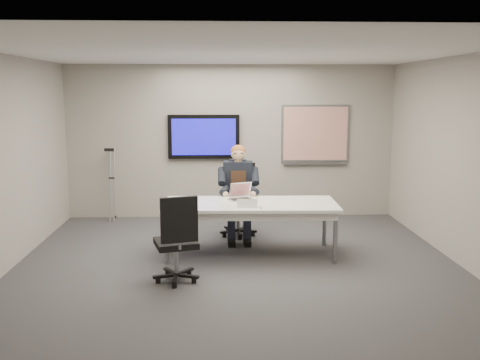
{
  "coord_description": "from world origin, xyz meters",
  "views": [
    {
      "loc": [
        -0.27,
        -6.8,
        2.33
      ],
      "look_at": [
        0.06,
        0.69,
        1.07
      ],
      "focal_mm": 40.0,
      "sensor_mm": 36.0,
      "label": 1
    }
  ],
  "objects_px": {
    "seated_person": "(239,202)",
    "laptop": "(241,195)",
    "office_chair_near": "(177,255)",
    "office_chair_far": "(239,213)",
    "conference_table": "(250,209)"
  },
  "relations": [
    {
      "from": "office_chair_near",
      "to": "laptop",
      "type": "height_order",
      "value": "office_chair_near"
    },
    {
      "from": "office_chair_near",
      "to": "seated_person",
      "type": "relative_size",
      "value": 0.74
    },
    {
      "from": "conference_table",
      "to": "laptop",
      "type": "distance_m",
      "value": 0.31
    },
    {
      "from": "office_chair_far",
      "to": "laptop",
      "type": "relative_size",
      "value": 2.75
    },
    {
      "from": "seated_person",
      "to": "laptop",
      "type": "bearing_deg",
      "value": -85.15
    },
    {
      "from": "conference_table",
      "to": "office_chair_far",
      "type": "xyz_separation_m",
      "value": [
        -0.12,
        1.06,
        -0.3
      ]
    },
    {
      "from": "seated_person",
      "to": "office_chair_far",
      "type": "bearing_deg",
      "value": 91.53
    },
    {
      "from": "conference_table",
      "to": "laptop",
      "type": "xyz_separation_m",
      "value": [
        -0.13,
        0.25,
        0.15
      ]
    },
    {
      "from": "seated_person",
      "to": "laptop",
      "type": "height_order",
      "value": "seated_person"
    },
    {
      "from": "conference_table",
      "to": "laptop",
      "type": "bearing_deg",
      "value": 118.55
    },
    {
      "from": "conference_table",
      "to": "office_chair_far",
      "type": "bearing_deg",
      "value": 98.34
    },
    {
      "from": "office_chair_far",
      "to": "seated_person",
      "type": "xyz_separation_m",
      "value": [
        -0.01,
        -0.28,
        0.23
      ]
    },
    {
      "from": "conference_table",
      "to": "seated_person",
      "type": "relative_size",
      "value": 1.67
    },
    {
      "from": "office_chair_far",
      "to": "office_chair_near",
      "type": "height_order",
      "value": "office_chair_far"
    },
    {
      "from": "office_chair_near",
      "to": "seated_person",
      "type": "height_order",
      "value": "seated_person"
    }
  ]
}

